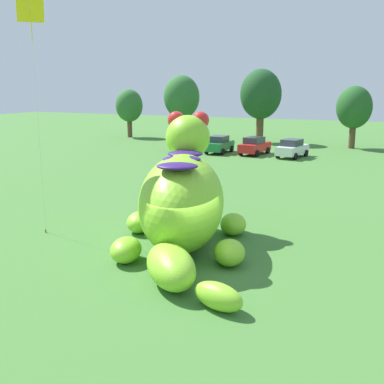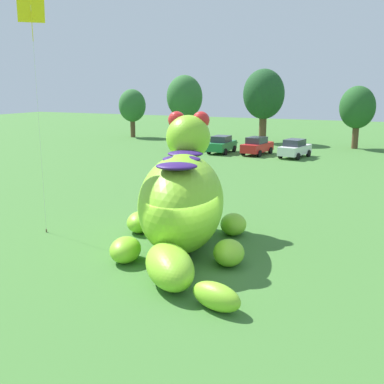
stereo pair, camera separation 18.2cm
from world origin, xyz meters
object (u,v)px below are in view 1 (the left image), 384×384
at_px(giant_inflatable_creature, 182,201).
at_px(spectator_mid_field, 175,170).
at_px(tethered_flying_kite, 30,8).
at_px(car_green, 219,144).
at_px(car_white, 292,148).
at_px(car_black, 187,142).
at_px(car_red, 254,146).

distance_m(giant_inflatable_creature, spectator_mid_field, 13.80).
bearing_deg(tethered_flying_kite, spectator_mid_field, 89.19).
relative_size(car_green, spectator_mid_field, 2.40).
relative_size(giant_inflatable_creature, car_green, 2.32).
relative_size(giant_inflatable_creature, tethered_flying_kite, 0.89).
distance_m(giant_inflatable_creature, car_green, 28.49).
relative_size(giant_inflatable_creature, car_white, 2.19).
bearing_deg(car_black, car_white, -2.06).
height_order(giant_inflatable_creature, tethered_flying_kite, tethered_flying_kite).
bearing_deg(giant_inflatable_creature, car_black, 114.71).
height_order(car_white, spectator_mid_field, car_white).
xyz_separation_m(car_white, spectator_mid_field, (-4.80, -14.86, -0.01)).
height_order(car_green, spectator_mid_field, car_green).
relative_size(giant_inflatable_creature, spectator_mid_field, 5.56).
bearing_deg(spectator_mid_field, car_red, 86.12).
distance_m(giant_inflatable_creature, car_red, 27.96).
xyz_separation_m(spectator_mid_field, tethered_flying_kite, (-0.18, -13.01, 8.87)).
distance_m(giant_inflatable_creature, car_black, 30.23).
bearing_deg(tethered_flying_kite, giant_inflatable_creature, 7.14).
height_order(car_black, tethered_flying_kite, tethered_flying_kite).
distance_m(car_red, tethered_flying_kite, 29.63).
bearing_deg(tethered_flying_kite, car_green, 94.74).
bearing_deg(tethered_flying_kite, car_black, 102.10).
height_order(giant_inflatable_creature, car_green, giant_inflatable_creature).
xyz_separation_m(car_black, car_white, (11.05, -0.40, 0.00)).
height_order(giant_inflatable_creature, car_red, giant_inflatable_creature).
height_order(car_green, car_white, same).
bearing_deg(car_white, car_green, 179.95).
xyz_separation_m(car_black, car_green, (3.75, -0.39, 0.00)).
xyz_separation_m(car_red, car_white, (3.77, -0.38, 0.00)).
relative_size(car_black, car_white, 0.99).
distance_m(car_green, tethered_flying_kite, 29.34).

